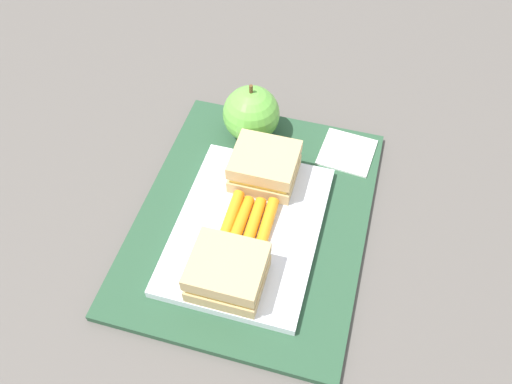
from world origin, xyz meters
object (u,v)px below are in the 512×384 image
carrot_sticks_bundle (247,223)px  apple (251,114)px  sandwich_half_right (265,166)px  food_tray (248,229)px  sandwich_half_left (227,272)px  paper_napkin (347,152)px

carrot_sticks_bundle → apple: size_ratio=0.88×
apple → sandwich_half_right: bearing=-153.5°
food_tray → sandwich_half_right: (0.08, 0.00, 0.03)m
food_tray → apple: 0.17m
sandwich_half_left → apple: 0.24m
sandwich_half_left → apple: bearing=9.7°
carrot_sticks_bundle → paper_napkin: carrot_sticks_bundle is taller
food_tray → carrot_sticks_bundle: bearing=-179.5°
food_tray → sandwich_half_left: bearing=180.0°
paper_napkin → sandwich_half_left: bearing=158.2°
apple → sandwich_half_left: bearing=-170.3°
paper_napkin → food_tray: bearing=149.3°
food_tray → sandwich_half_left: sandwich_half_left is taller
sandwich_half_right → paper_napkin: 0.13m
sandwich_half_left → carrot_sticks_bundle: bearing=-0.0°
sandwich_half_left → carrot_sticks_bundle: 0.08m
sandwich_half_left → carrot_sticks_bundle: (0.08, -0.00, -0.01)m
food_tray → carrot_sticks_bundle: 0.01m
food_tray → apple: apple is taller
sandwich_half_left → sandwich_half_right: same height
sandwich_half_right → carrot_sticks_bundle: size_ratio=1.02×
sandwich_half_left → sandwich_half_right: bearing=0.0°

